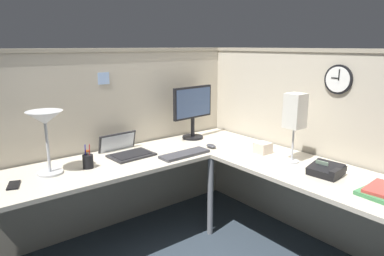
{
  "coord_description": "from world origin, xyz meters",
  "views": [
    {
      "loc": [
        -1.64,
        -1.88,
        1.6
      ],
      "look_at": [
        0.03,
        0.25,
        0.95
      ],
      "focal_mm": 32.21,
      "sensor_mm": 36.0,
      "label": 1
    }
  ],
  "objects_px": {
    "computer_mouse": "(211,146)",
    "desk_lamp_dome": "(45,123)",
    "monitor": "(193,108)",
    "book_stack": "(384,191)",
    "wall_clock": "(339,79)",
    "desk_lamp_paper": "(295,113)",
    "laptop": "(125,151)",
    "pen_cup": "(88,161)",
    "office_phone": "(327,171)",
    "tissue_box": "(263,148)",
    "cell_phone": "(14,185)",
    "keyboard": "(185,154)"
  },
  "relations": [
    {
      "from": "laptop",
      "to": "desk_lamp_dome",
      "type": "bearing_deg",
      "value": -171.21
    },
    {
      "from": "desk_lamp_dome",
      "to": "desk_lamp_paper",
      "type": "xyz_separation_m",
      "value": [
        1.54,
        -0.88,
        0.02
      ]
    },
    {
      "from": "computer_mouse",
      "to": "office_phone",
      "type": "distance_m",
      "value": 1.01
    },
    {
      "from": "computer_mouse",
      "to": "desk_lamp_dome",
      "type": "relative_size",
      "value": 0.23
    },
    {
      "from": "keyboard",
      "to": "desk_lamp_paper",
      "type": "distance_m",
      "value": 0.92
    },
    {
      "from": "monitor",
      "to": "office_phone",
      "type": "relative_size",
      "value": 2.26
    },
    {
      "from": "tissue_box",
      "to": "wall_clock",
      "type": "bearing_deg",
      "value": -54.88
    },
    {
      "from": "keyboard",
      "to": "office_phone",
      "type": "xyz_separation_m",
      "value": [
        0.5,
        -0.96,
        0.03
      ]
    },
    {
      "from": "keyboard",
      "to": "cell_phone",
      "type": "relative_size",
      "value": 2.99
    },
    {
      "from": "office_phone",
      "to": "tissue_box",
      "type": "bearing_deg",
      "value": 85.41
    },
    {
      "from": "cell_phone",
      "to": "wall_clock",
      "type": "xyz_separation_m",
      "value": [
        2.09,
        -0.96,
        0.62
      ]
    },
    {
      "from": "monitor",
      "to": "laptop",
      "type": "xyz_separation_m",
      "value": [
        -0.74,
        -0.03,
        -0.27
      ]
    },
    {
      "from": "computer_mouse",
      "to": "tissue_box",
      "type": "distance_m",
      "value": 0.45
    },
    {
      "from": "desk_lamp_paper",
      "to": "pen_cup",
      "type": "bearing_deg",
      "value": 147.01
    },
    {
      "from": "pen_cup",
      "to": "laptop",
      "type": "bearing_deg",
      "value": 21.5
    },
    {
      "from": "monitor",
      "to": "computer_mouse",
      "type": "distance_m",
      "value": 0.45
    },
    {
      "from": "pen_cup",
      "to": "book_stack",
      "type": "xyz_separation_m",
      "value": [
        1.22,
        -1.54,
        -0.03
      ]
    },
    {
      "from": "book_stack",
      "to": "desk_lamp_paper",
      "type": "xyz_separation_m",
      "value": [
        0.07,
        0.71,
        0.36
      ]
    },
    {
      "from": "computer_mouse",
      "to": "book_stack",
      "type": "xyz_separation_m",
      "value": [
        0.18,
        -1.37,
        0.0
      ]
    },
    {
      "from": "desk_lamp_dome",
      "to": "wall_clock",
      "type": "bearing_deg",
      "value": -29.3
    },
    {
      "from": "laptop",
      "to": "pen_cup",
      "type": "relative_size",
      "value": 2.23
    },
    {
      "from": "pen_cup",
      "to": "desk_lamp_paper",
      "type": "height_order",
      "value": "desk_lamp_paper"
    },
    {
      "from": "pen_cup",
      "to": "desk_lamp_paper",
      "type": "bearing_deg",
      "value": -32.99
    },
    {
      "from": "monitor",
      "to": "wall_clock",
      "type": "height_order",
      "value": "wall_clock"
    },
    {
      "from": "desk_lamp_dome",
      "to": "tissue_box",
      "type": "distance_m",
      "value": 1.68
    },
    {
      "from": "book_stack",
      "to": "tissue_box",
      "type": "xyz_separation_m",
      "value": [
        0.06,
        0.99,
        0.02
      ]
    },
    {
      "from": "monitor",
      "to": "book_stack",
      "type": "distance_m",
      "value": 1.74
    },
    {
      "from": "monitor",
      "to": "book_stack",
      "type": "height_order",
      "value": "monitor"
    },
    {
      "from": "book_stack",
      "to": "wall_clock",
      "type": "bearing_deg",
      "value": 56.62
    },
    {
      "from": "wall_clock",
      "to": "desk_lamp_paper",
      "type": "bearing_deg",
      "value": 153.8
    },
    {
      "from": "laptop",
      "to": "cell_phone",
      "type": "xyz_separation_m",
      "value": [
        -0.88,
        -0.17,
        -0.02
      ]
    },
    {
      "from": "monitor",
      "to": "book_stack",
      "type": "bearing_deg",
      "value": -86.55
    },
    {
      "from": "monitor",
      "to": "pen_cup",
      "type": "distance_m",
      "value": 1.15
    },
    {
      "from": "pen_cup",
      "to": "desk_lamp_paper",
      "type": "relative_size",
      "value": 0.34
    },
    {
      "from": "desk_lamp_paper",
      "to": "tissue_box",
      "type": "bearing_deg",
      "value": 90.79
    },
    {
      "from": "desk_lamp_paper",
      "to": "tissue_box",
      "type": "distance_m",
      "value": 0.44
    },
    {
      "from": "keyboard",
      "to": "wall_clock",
      "type": "distance_m",
      "value": 1.31
    },
    {
      "from": "wall_clock",
      "to": "laptop",
      "type": "bearing_deg",
      "value": 136.97
    },
    {
      "from": "laptop",
      "to": "tissue_box",
      "type": "height_order",
      "value": "laptop"
    },
    {
      "from": "pen_cup",
      "to": "wall_clock",
      "type": "distance_m",
      "value": 1.95
    },
    {
      "from": "office_phone",
      "to": "tissue_box",
      "type": "distance_m",
      "value": 0.61
    },
    {
      "from": "monitor",
      "to": "wall_clock",
      "type": "distance_m",
      "value": 1.3
    },
    {
      "from": "computer_mouse",
      "to": "desk_lamp_dome",
      "type": "height_order",
      "value": "desk_lamp_dome"
    },
    {
      "from": "desk_lamp_paper",
      "to": "computer_mouse",
      "type": "bearing_deg",
      "value": 110.06
    },
    {
      "from": "computer_mouse",
      "to": "tissue_box",
      "type": "bearing_deg",
      "value": -57.68
    },
    {
      "from": "cell_phone",
      "to": "book_stack",
      "type": "xyz_separation_m",
      "value": [
        1.72,
        -1.51,
        0.02
      ]
    },
    {
      "from": "office_phone",
      "to": "monitor",
      "type": "bearing_deg",
      "value": 94.96
    },
    {
      "from": "tissue_box",
      "to": "office_phone",
      "type": "bearing_deg",
      "value": -94.59
    },
    {
      "from": "wall_clock",
      "to": "desk_lamp_dome",
      "type": "bearing_deg",
      "value": 150.7
    },
    {
      "from": "office_phone",
      "to": "pen_cup",
      "type": "bearing_deg",
      "value": 136.75
    }
  ]
}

